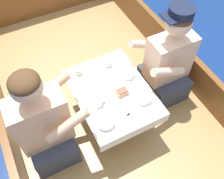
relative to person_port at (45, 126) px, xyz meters
The scene contains 22 objects.
ground_plane 0.93m from the person_port, 14.96° to the left, with size 60.00×60.00×0.00m, color navy.
boat_deck 0.83m from the person_port, 14.96° to the left, with size 1.89×3.56×0.27m, color #A87F4C.
gunwale_port 0.42m from the person_port, 152.87° to the left, with size 0.06×3.56×0.36m, color brown.
gunwale_starboard 1.54m from the person_port, ahead, with size 0.06×3.56×0.36m, color brown.
cockpit_table 0.61m from the person_port, ahead, with size 0.60×0.80×0.43m.
person_port is the anchor object (origin of this frame).
person_starboard 1.21m from the person_port, ahead, with size 0.52×0.44×1.01m.
plate_sandwich 0.66m from the person_port, ahead, with size 0.19×0.19×0.01m.
plate_bread 0.58m from the person_port, 20.45° to the left, with size 0.21×0.21×0.01m.
sandwich 0.66m from the person_port, ahead, with size 0.10×0.08×0.05m.
bowl_port_near 0.47m from the person_port, 25.05° to the right, with size 0.15×0.15×0.04m.
bowl_starboard_near 0.80m from the person_port, 10.53° to the right, with size 0.12×0.12×0.04m.
bowl_center_far 0.81m from the person_port, 10.14° to the left, with size 0.13×0.13×0.04m.
coffee_cup_port 0.78m from the person_port, 25.33° to the left, with size 0.11×0.08×0.07m.
coffee_cup_starboard 0.45m from the person_port, ahead, with size 0.09×0.06×0.06m.
tin_can 0.56m from the person_port, 39.46° to the left, with size 0.07×0.07×0.05m.
utensil_spoon_center 0.66m from the person_port, 34.67° to the left, with size 0.13×0.13×0.01m.
utensil_knife_starboard 0.69m from the person_port, 11.77° to the right, with size 0.06×0.17×0.00m.
utensil_fork_starboard 0.61m from the person_port, 22.48° to the right, with size 0.16×0.09×0.00m.
utensil_knife_port 0.67m from the person_port, 36.37° to the left, with size 0.17×0.05×0.00m.
utensil_spoon_port 0.50m from the person_port, ahead, with size 0.08×0.16×0.01m.
utensil_spoon_starboard 0.84m from the person_port, ahead, with size 0.12×0.14×0.01m.
Camera 1 is at (-0.56, -1.20, 2.38)m, focal length 40.00 mm.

